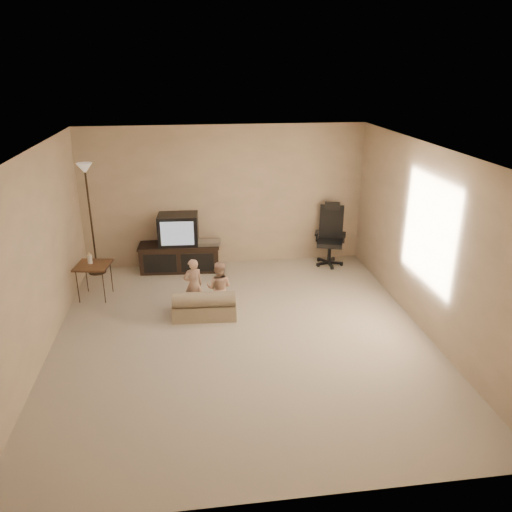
{
  "coord_description": "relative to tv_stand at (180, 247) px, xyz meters",
  "views": [
    {
      "loc": [
        -0.6,
        -5.89,
        3.46
      ],
      "look_at": [
        0.27,
        0.6,
        0.93
      ],
      "focal_mm": 35.0,
      "sensor_mm": 36.0,
      "label": 1
    }
  ],
  "objects": [
    {
      "name": "room_shell",
      "position": [
        0.83,
        -2.49,
        1.09
      ],
      "size": [
        5.5,
        5.5,
        5.5
      ],
      "color": "white",
      "rests_on": "floor"
    },
    {
      "name": "child_sofa",
      "position": [
        0.36,
        -1.86,
        -0.24
      ],
      "size": [
        0.94,
        0.57,
        0.45
      ],
      "rotation": [
        0.0,
        0.0,
        -0.06
      ],
      "color": "tan",
      "rests_on": "floor"
    },
    {
      "name": "side_table",
      "position": [
        -1.32,
        -0.97,
        0.11
      ],
      "size": [
        0.57,
        0.57,
        0.75
      ],
      "rotation": [
        0.0,
        0.0,
        -0.15
      ],
      "color": "brown",
      "rests_on": "floor"
    },
    {
      "name": "floor",
      "position": [
        0.83,
        -2.49,
        -0.43
      ],
      "size": [
        5.5,
        5.5,
        0.0
      ],
      "primitive_type": "plane",
      "color": "#B6A790",
      "rests_on": "ground"
    },
    {
      "name": "tv_stand",
      "position": [
        0.0,
        0.0,
        0.0
      ],
      "size": [
        1.45,
        0.61,
        1.02
      ],
      "rotation": [
        0.0,
        0.0,
        -0.06
      ],
      "color": "black",
      "rests_on": "floor"
    },
    {
      "name": "toddler_right",
      "position": [
        0.58,
        -1.76,
        -0.02
      ],
      "size": [
        0.44,
        0.32,
        0.8
      ],
      "primitive_type": "imported",
      "rotation": [
        0.0,
        0.0,
        2.83
      ],
      "color": "tan",
      "rests_on": "floor"
    },
    {
      "name": "toddler_left",
      "position": [
        0.21,
        -1.6,
        -0.02
      ],
      "size": [
        0.34,
        0.29,
        0.81
      ],
      "primitive_type": "imported",
      "rotation": [
        0.0,
        0.0,
        3.42
      ],
      "color": "tan",
      "rests_on": "floor"
    },
    {
      "name": "floor_lamp",
      "position": [
        -1.47,
        0.06,
        0.99
      ],
      "size": [
        0.3,
        0.3,
        1.94
      ],
      "color": "black",
      "rests_on": "floor"
    },
    {
      "name": "office_chair",
      "position": [
        2.72,
        -0.07,
        -0.02
      ],
      "size": [
        0.65,
        0.67,
        1.13
      ],
      "rotation": [
        0.0,
        0.0,
        -0.32
      ],
      "color": "black",
      "rests_on": "floor"
    }
  ]
}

